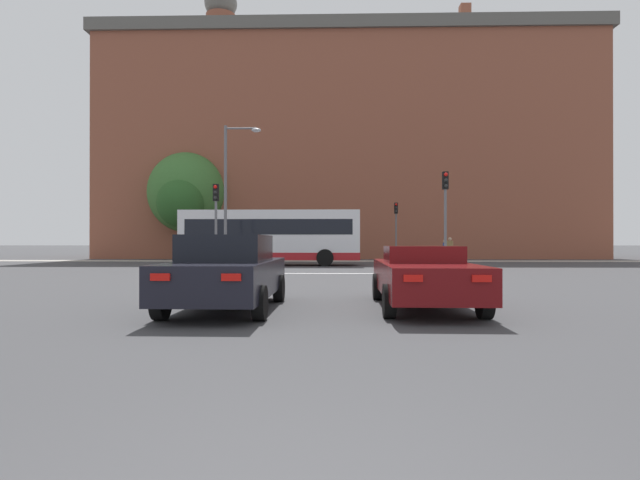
# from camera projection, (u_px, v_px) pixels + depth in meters

# --- Properties ---
(stop_line_strip) EXTENTS (7.53, 0.30, 0.01)m
(stop_line_strip) POSITION_uv_depth(u_px,v_px,m) (329.00, 273.00, 22.29)
(stop_line_strip) COLOR silver
(stop_line_strip) RESTS_ON ground_plane
(far_pavement) EXTENTS (68.36, 2.50, 0.01)m
(far_pavement) POSITION_uv_depth(u_px,v_px,m) (330.00, 261.00, 36.89)
(far_pavement) COLOR #A09B91
(far_pavement) RESTS_ON ground_plane
(brick_civic_building) EXTENTS (43.55, 13.44, 25.74)m
(brick_civic_building) POSITION_uv_depth(u_px,v_px,m) (345.00, 150.00, 47.11)
(brick_civic_building) COLOR brown
(brick_civic_building) RESTS_ON ground_plane
(car_saloon_left) EXTENTS (2.07, 4.69, 1.56)m
(car_saloon_left) POSITION_uv_depth(u_px,v_px,m) (228.00, 272.00, 10.38)
(car_saloon_left) COLOR black
(car_saloon_left) RESTS_ON ground_plane
(car_roadster_right) EXTENTS (2.03, 4.86, 1.32)m
(car_roadster_right) POSITION_uv_depth(u_px,v_px,m) (423.00, 276.00, 10.66)
(car_roadster_right) COLOR #600C0F
(car_roadster_right) RESTS_ON ground_plane
(bus_crossing_lead) EXTENTS (10.64, 2.65, 3.29)m
(bus_crossing_lead) POSITION_uv_depth(u_px,v_px,m) (271.00, 236.00, 30.09)
(bus_crossing_lead) COLOR silver
(bus_crossing_lead) RESTS_ON ground_plane
(traffic_light_near_left) EXTENTS (0.26, 0.31, 4.13)m
(traffic_light_near_left) POSITION_uv_depth(u_px,v_px,m) (216.00, 213.00, 23.37)
(traffic_light_near_left) COLOR slate
(traffic_light_near_left) RESTS_ON ground_plane
(traffic_light_near_right) EXTENTS (0.26, 0.31, 4.60)m
(traffic_light_near_right) POSITION_uv_depth(u_px,v_px,m) (445.00, 205.00, 22.51)
(traffic_light_near_right) COLOR slate
(traffic_light_near_right) RESTS_ON ground_plane
(traffic_light_far_right) EXTENTS (0.26, 0.31, 4.28)m
(traffic_light_far_right) POSITION_uv_depth(u_px,v_px,m) (396.00, 222.00, 36.28)
(traffic_light_far_right) COLOR slate
(traffic_light_far_right) RESTS_ON ground_plane
(traffic_light_far_left) EXTENTS (0.26, 0.31, 3.77)m
(traffic_light_far_left) POSITION_uv_depth(u_px,v_px,m) (268.00, 226.00, 36.74)
(traffic_light_far_left) COLOR slate
(traffic_light_far_left) RESTS_ON ground_plane
(street_lamp_junction) EXTENTS (1.98, 0.36, 7.63)m
(street_lamp_junction) POSITION_uv_depth(u_px,v_px,m) (231.00, 182.00, 26.60)
(street_lamp_junction) COLOR slate
(street_lamp_junction) RESTS_ON ground_plane
(pedestrian_waiting) EXTENTS (0.34, 0.45, 1.60)m
(pedestrian_waiting) POSITION_uv_depth(u_px,v_px,m) (445.00, 248.00, 36.97)
(pedestrian_waiting) COLOR brown
(pedestrian_waiting) RESTS_ON ground_plane
(pedestrian_walking_east) EXTENTS (0.45, 0.42, 1.75)m
(pedestrian_walking_east) POSITION_uv_depth(u_px,v_px,m) (450.00, 247.00, 36.56)
(pedestrian_walking_east) COLOR #333851
(pedestrian_walking_east) RESTS_ON ground_plane
(tree_by_building) EXTENTS (3.68, 3.68, 6.39)m
(tree_by_building) POSITION_uv_depth(u_px,v_px,m) (181.00, 203.00, 38.83)
(tree_by_building) COLOR #4C3823
(tree_by_building) RESTS_ON ground_plane
(tree_kerbside) EXTENTS (6.26, 6.26, 8.77)m
(tree_kerbside) POSITION_uv_depth(u_px,v_px,m) (187.00, 193.00, 41.02)
(tree_kerbside) COLOR #4C3823
(tree_kerbside) RESTS_ON ground_plane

